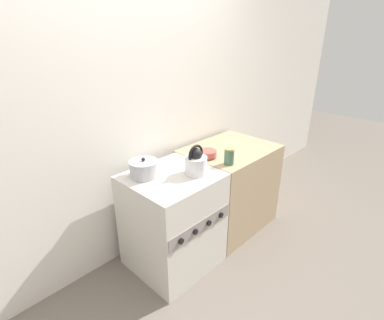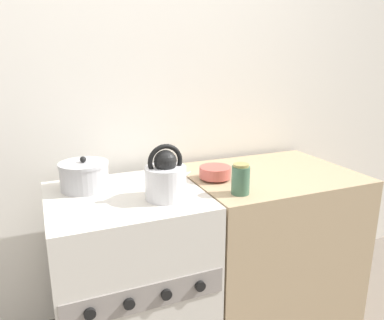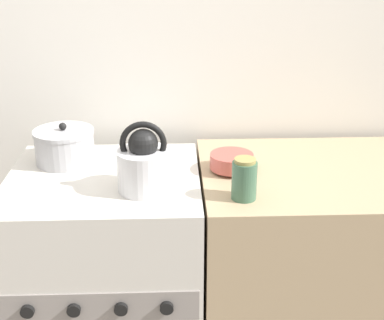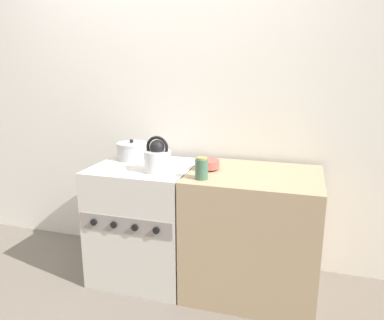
% 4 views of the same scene
% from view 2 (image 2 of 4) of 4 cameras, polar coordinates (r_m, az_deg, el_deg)
% --- Properties ---
extents(wall_back, '(7.00, 0.06, 2.50)m').
position_cam_2_polar(wall_back, '(2.00, -13.54, 10.24)').
color(wall_back, silver).
rests_on(wall_back, ground_plane).
extents(stove, '(0.68, 0.65, 0.83)m').
position_cam_2_polar(stove, '(1.87, -9.53, -17.20)').
color(stove, beige).
rests_on(stove, ground_plane).
extents(counter, '(0.85, 0.67, 0.83)m').
position_cam_2_polar(counter, '(2.16, 11.20, -12.46)').
color(counter, tan).
rests_on(counter, ground_plane).
extents(kettle, '(0.22, 0.18, 0.24)m').
position_cam_2_polar(kettle, '(1.59, -3.99, -2.69)').
color(kettle, silver).
rests_on(kettle, stove).
extents(cooking_pot, '(0.22, 0.22, 0.15)m').
position_cam_2_polar(cooking_pot, '(1.77, -16.09, -2.30)').
color(cooking_pot, '#B2B2B7').
rests_on(cooking_pot, stove).
extents(enamel_bowl, '(0.16, 0.16, 0.06)m').
position_cam_2_polar(enamel_bowl, '(1.84, 3.55, -1.88)').
color(enamel_bowl, '#B75147').
rests_on(enamel_bowl, counter).
extents(storage_jar, '(0.08, 0.08, 0.14)m').
position_cam_2_polar(storage_jar, '(1.65, 7.42, -2.93)').
color(storage_jar, '#3F664C').
rests_on(storage_jar, counter).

